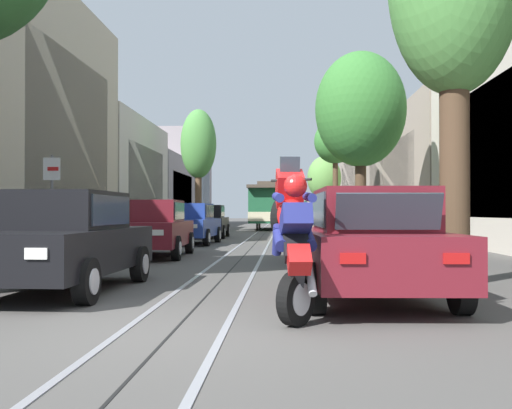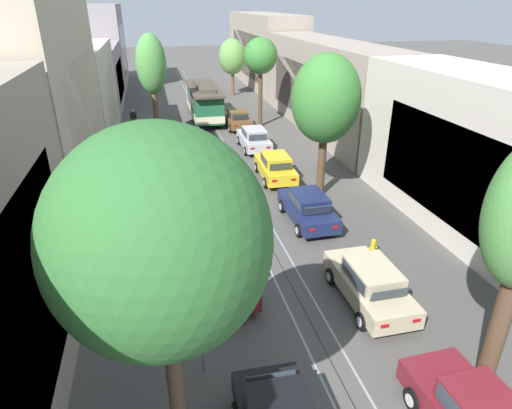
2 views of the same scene
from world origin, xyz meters
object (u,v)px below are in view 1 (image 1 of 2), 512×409
object	(u,v)px
parked_car_navy_mid_right	(319,225)
fire_hydrant	(385,241)
street_tree_kerb_right_fourth	(324,178)
parked_car_yellow_fourth_right	(312,222)
street_sign_post	(52,198)
street_tree_kerb_left_second	(198,146)
parked_car_black_fourth_left	(207,221)
parked_car_brown_sixth_right	(304,219)
parked_car_maroon_second_left	(152,228)
pedestrian_on_right_pavement	(177,218)
parked_car_maroon_near_right	(370,243)
cable_car_trolley	(268,206)
street_tree_kerb_right_second	(361,110)
parked_car_silver_fifth_right	(308,220)
parked_car_black_near_left	(63,241)
parked_car_beige_second_right	(336,231)
pedestrian_on_left_pavement	(114,219)
parked_car_blue_mid_left	(190,224)
motorcycle_with_rider	(293,233)
street_tree_kerb_right_mid	(335,143)
pedestrian_crossing_far	(178,217)

from	to	relation	value
parked_car_navy_mid_right	fire_hydrant	xyz separation A→B (m)	(1.66, -3.65, -0.38)
street_tree_kerb_right_fourth	parked_car_yellow_fourth_right	bearing A→B (deg)	-94.97
parked_car_navy_mid_right	street_sign_post	distance (m)	10.45
street_tree_kerb_left_second	fire_hydrant	size ratio (longest dim) A/B	9.34
parked_car_black_fourth_left	street_sign_post	distance (m)	16.40
street_tree_kerb_right_fourth	parked_car_brown_sixth_right	bearing A→B (deg)	-99.06
parked_car_yellow_fourth_right	street_sign_post	distance (m)	15.63
parked_car_maroon_second_left	pedestrian_on_right_pavement	distance (m)	19.75
street_tree_kerb_left_second	street_tree_kerb_right_fourth	size ratio (longest dim) A/B	1.26
parked_car_maroon_near_right	parked_car_navy_mid_right	world-z (taller)	same
parked_car_brown_sixth_right	cable_car_trolley	xyz separation A→B (m)	(-2.39, 3.12, 0.86)
street_tree_kerb_right_second	parked_car_maroon_near_right	bearing A→B (deg)	-96.70
parked_car_silver_fifth_right	street_sign_post	xyz separation A→B (m)	(-6.26, -20.43, 0.75)
cable_car_trolley	parked_car_black_near_left	bearing A→B (deg)	-94.06
parked_car_maroon_near_right	parked_car_black_near_left	bearing A→B (deg)	172.24
parked_car_beige_second_right	pedestrian_on_left_pavement	world-z (taller)	pedestrian_on_left_pavement
parked_car_blue_mid_left	parked_car_silver_fifth_right	bearing A→B (deg)	63.45
fire_hydrant	parked_car_maroon_second_left	bearing A→B (deg)	-173.59
street_tree_kerb_right_fourth	pedestrian_on_left_pavement	xyz separation A→B (m)	(-10.29, -30.04, -3.27)
parked_car_black_fourth_left	street_tree_kerb_right_fourth	size ratio (longest dim) A/B	0.70
parked_car_beige_second_right	pedestrian_on_right_pavement	xyz separation A→B (m)	(-7.81, 21.63, 0.08)
parked_car_silver_fifth_right	street_tree_kerb_right_fourth	size ratio (longest dim) A/B	0.70
parked_car_black_fourth_left	fire_hydrant	xyz separation A→B (m)	(6.63, -11.59, -0.38)
parked_car_silver_fifth_right	pedestrian_on_right_pavement	size ratio (longest dim) A/B	2.79
parked_car_beige_second_right	parked_car_navy_mid_right	size ratio (longest dim) A/B	1.00
parked_car_maroon_second_left	parked_car_yellow_fourth_right	bearing A→B (deg)	64.56
parked_car_maroon_second_left	street_tree_kerb_right_fourth	xyz separation A→B (m)	(7.22, 36.88, 3.45)
parked_car_silver_fifth_right	parked_car_blue_mid_left	bearing A→B (deg)	-116.55
parked_car_maroon_near_right	pedestrian_on_right_pavement	world-z (taller)	parked_car_maroon_near_right
street_tree_kerb_right_second	fire_hydrant	size ratio (longest dim) A/B	9.14
street_tree_kerb_right_second	parked_car_black_near_left	bearing A→B (deg)	-113.91
parked_car_beige_second_right	pedestrian_on_left_pavement	size ratio (longest dim) A/B	2.52
parked_car_blue_mid_left	street_tree_kerb_right_fourth	xyz separation A→B (m)	(7.19, 30.38, 3.45)
street_tree_kerb_right_fourth	fire_hydrant	bearing A→B (deg)	-91.04
street_tree_kerb_right_fourth	motorcycle_with_rider	xyz separation A→B (m)	(-3.42, -46.54, -3.24)
parked_car_black_near_left	street_tree_kerb_right_mid	bearing A→B (deg)	77.20
parked_car_silver_fifth_right	pedestrian_on_right_pavement	distance (m)	8.44
parked_car_yellow_fourth_right	street_tree_kerb_right_mid	size ratio (longest dim) A/B	0.60
street_tree_kerb_right_fourth	parked_car_maroon_second_left	bearing A→B (deg)	-101.08
fire_hydrant	street_tree_kerb_left_second	bearing A→B (deg)	112.02
parked_car_black_fourth_left	parked_car_beige_second_right	xyz separation A→B (m)	(5.02, -14.41, 0.00)
parked_car_beige_second_right	street_tree_kerb_left_second	size ratio (longest dim) A/B	0.56
parked_car_black_near_left	parked_car_maroon_near_right	xyz separation A→B (m)	(4.73, -0.64, 0.00)
parked_car_maroon_near_right	street_tree_kerb_left_second	distance (m)	30.55
pedestrian_crossing_far	motorcycle_with_rider	bearing A→B (deg)	-77.61
fire_hydrant	street_sign_post	xyz separation A→B (m)	(-7.84, -4.75, 1.12)
parked_car_brown_sixth_right	street_tree_kerb_left_second	xyz separation A→B (m)	(-6.76, -1.03, 4.71)
street_tree_kerb_right_fourth	street_tree_kerb_left_second	bearing A→B (deg)	-120.50
parked_car_maroon_near_right	parked_car_brown_sixth_right	distance (m)	30.44
parked_car_maroon_near_right	fire_hydrant	world-z (taller)	parked_car_maroon_near_right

